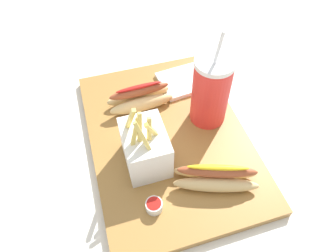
{
  "coord_description": "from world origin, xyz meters",
  "views": [
    {
      "loc": [
        0.39,
        -0.12,
        0.56
      ],
      "look_at": [
        0.0,
        0.0,
        0.05
      ],
      "focal_mm": 32.78,
      "sensor_mm": 36.0,
      "label": 1
    }
  ],
  "objects_px": {
    "fries_basket": "(145,148)",
    "ketchup_cup_1": "(154,205)",
    "hot_dog_1": "(140,98)",
    "hot_dog_2": "(216,176)",
    "soda_cup": "(211,91)",
    "napkin_stack": "(187,80)"
  },
  "relations": [
    {
      "from": "fries_basket",
      "to": "napkin_stack",
      "type": "bearing_deg",
      "value": 141.85
    },
    {
      "from": "fries_basket",
      "to": "ketchup_cup_1",
      "type": "relative_size",
      "value": 5.06
    },
    {
      "from": "soda_cup",
      "to": "hot_dog_1",
      "type": "bearing_deg",
      "value": -120.19
    },
    {
      "from": "fries_basket",
      "to": "ketchup_cup_1",
      "type": "height_order",
      "value": "fries_basket"
    },
    {
      "from": "fries_basket",
      "to": "ketchup_cup_1",
      "type": "xyz_separation_m",
      "value": [
        0.11,
        -0.01,
        -0.04
      ]
    },
    {
      "from": "napkin_stack",
      "to": "ketchup_cup_1",
      "type": "bearing_deg",
      "value": -29.12
    },
    {
      "from": "fries_basket",
      "to": "ketchup_cup_1",
      "type": "bearing_deg",
      "value": -6.82
    },
    {
      "from": "fries_basket",
      "to": "soda_cup",
      "type": "bearing_deg",
      "value": 114.89
    },
    {
      "from": "hot_dog_2",
      "to": "napkin_stack",
      "type": "height_order",
      "value": "hot_dog_2"
    },
    {
      "from": "hot_dog_1",
      "to": "hot_dog_2",
      "type": "height_order",
      "value": "hot_dog_1"
    },
    {
      "from": "hot_dog_1",
      "to": "hot_dog_2",
      "type": "bearing_deg",
      "value": 20.09
    },
    {
      "from": "napkin_stack",
      "to": "hot_dog_2",
      "type": "bearing_deg",
      "value": -8.38
    },
    {
      "from": "hot_dog_2",
      "to": "napkin_stack",
      "type": "xyz_separation_m",
      "value": [
        -0.29,
        0.04,
        -0.02
      ]
    },
    {
      "from": "soda_cup",
      "to": "napkin_stack",
      "type": "distance_m",
      "value": 0.15
    },
    {
      "from": "soda_cup",
      "to": "napkin_stack",
      "type": "relative_size",
      "value": 1.7
    },
    {
      "from": "ketchup_cup_1",
      "to": "hot_dog_2",
      "type": "bearing_deg",
      "value": 97.64
    },
    {
      "from": "soda_cup",
      "to": "ketchup_cup_1",
      "type": "relative_size",
      "value": 7.26
    },
    {
      "from": "ketchup_cup_1",
      "to": "napkin_stack",
      "type": "bearing_deg",
      "value": 150.88
    },
    {
      "from": "fries_basket",
      "to": "hot_dog_2",
      "type": "height_order",
      "value": "fries_basket"
    },
    {
      "from": "soda_cup",
      "to": "ketchup_cup_1",
      "type": "xyz_separation_m",
      "value": [
        0.18,
        -0.18,
        -0.07
      ]
    },
    {
      "from": "fries_basket",
      "to": "hot_dog_1",
      "type": "distance_m",
      "value": 0.16
    },
    {
      "from": "hot_dog_2",
      "to": "ketchup_cup_1",
      "type": "bearing_deg",
      "value": -82.36
    }
  ]
}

